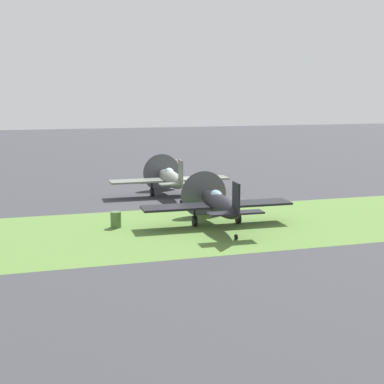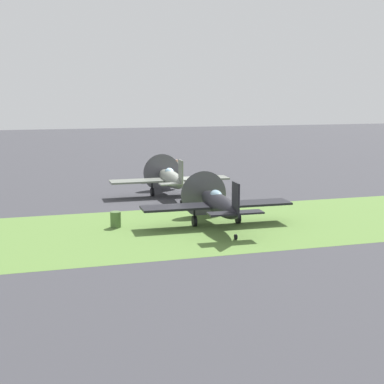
# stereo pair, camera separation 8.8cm
# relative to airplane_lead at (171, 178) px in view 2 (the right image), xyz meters

# --- Properties ---
(ground_plane) EXTENTS (160.00, 160.00, 0.00)m
(ground_plane) POSITION_rel_airplane_lead_xyz_m (1.14, 0.25, -1.33)
(ground_plane) COLOR #38383D
(grass_verge) EXTENTS (120.00, 11.00, 0.01)m
(grass_verge) POSITION_rel_airplane_lead_xyz_m (1.14, -9.69, -1.32)
(grass_verge) COLOR #567A38
(grass_verge) RESTS_ON ground
(airplane_lead) EXTENTS (8.82, 7.02, 3.17)m
(airplane_lead) POSITION_rel_airplane_lead_xyz_m (0.00, 0.00, 0.00)
(airplane_lead) COLOR slate
(airplane_lead) RESTS_ON ground
(airplane_wingman) EXTENTS (8.73, 6.94, 3.13)m
(airplane_wingman) POSITION_rel_airplane_lead_xyz_m (0.40, -9.66, -0.02)
(airplane_wingman) COLOR black
(airplane_wingman) RESTS_ON ground
(ground_crew_chief) EXTENTS (0.63, 0.38, 1.73)m
(ground_crew_chief) POSITION_rel_airplane_lead_xyz_m (2.48, 7.89, -0.41)
(ground_crew_chief) COLOR #9E998E
(ground_crew_chief) RESTS_ON ground
(ground_crew_mechanic) EXTENTS (0.59, 0.38, 1.73)m
(ground_crew_mechanic) POSITION_rel_airplane_lead_xyz_m (-0.15, 6.89, -0.41)
(ground_crew_mechanic) COLOR #847A5B
(ground_crew_mechanic) RESTS_ON ground
(fuel_drum) EXTENTS (0.60, 0.60, 0.90)m
(fuel_drum) POSITION_rel_airplane_lead_xyz_m (-5.25, -8.33, -0.88)
(fuel_drum) COLOR #476633
(fuel_drum) RESTS_ON ground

